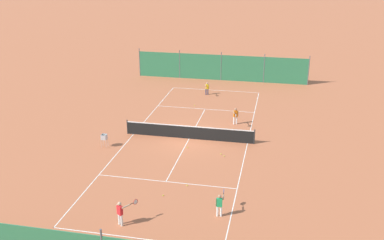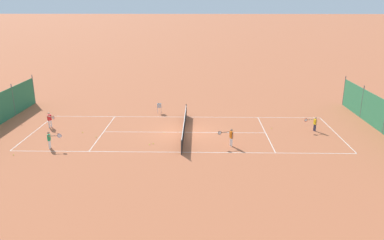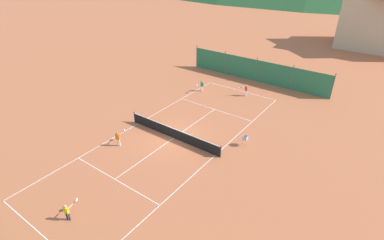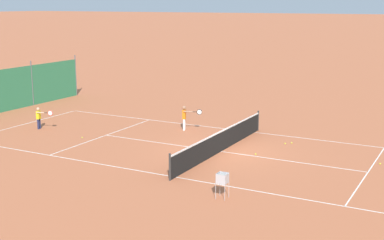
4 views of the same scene
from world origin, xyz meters
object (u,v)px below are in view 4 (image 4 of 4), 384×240
(player_far_service, at_px, (185,116))
(player_near_service, at_px, (39,116))
(tennis_ball_service_box, at_px, (82,138))
(tennis_net, at_px, (221,141))
(tennis_ball_alley_right, at_px, (285,143))
(tennis_ball_far_corner, at_px, (256,154))
(tennis_ball_mid_court, at_px, (292,143))
(tennis_ball_alley_left, at_px, (380,164))
(ball_hopper, at_px, (222,180))

(player_far_service, bearing_deg, player_near_service, -63.79)
(tennis_ball_service_box, bearing_deg, tennis_net, 98.39)
(player_near_service, xyz_separation_m, tennis_ball_service_box, (0.50, 3.25, -0.65))
(tennis_ball_alley_right, bearing_deg, tennis_ball_far_corner, -13.60)
(player_far_service, relative_size, tennis_ball_mid_court, 19.52)
(tennis_ball_alley_left, relative_size, tennis_ball_alley_right, 1.00)
(tennis_ball_mid_court, distance_m, ball_hopper, 8.13)
(player_far_service, relative_size, ball_hopper, 1.45)
(player_near_service, height_order, tennis_ball_far_corner, player_near_service)
(tennis_net, distance_m, tennis_ball_far_corner, 1.66)
(tennis_ball_service_box, distance_m, ball_hopper, 10.50)
(tennis_ball_alley_left, relative_size, tennis_ball_service_box, 1.00)
(player_near_service, relative_size, tennis_ball_far_corner, 17.58)
(ball_hopper, bearing_deg, player_near_service, -110.32)
(tennis_net, distance_m, tennis_ball_mid_court, 3.72)
(tennis_ball_alley_left, height_order, tennis_ball_far_corner, same)
(tennis_net, relative_size, player_near_service, 7.91)
(tennis_ball_alley_left, bearing_deg, tennis_ball_mid_court, -109.56)
(player_near_service, distance_m, tennis_ball_service_box, 3.35)
(tennis_ball_alley_left, bearing_deg, tennis_ball_service_box, -80.31)
(tennis_ball_alley_right, bearing_deg, ball_hopper, 2.66)
(tennis_ball_service_box, bearing_deg, player_near_service, -98.82)
(tennis_net, bearing_deg, tennis_ball_alley_left, 101.07)
(tennis_ball_alley_right, distance_m, ball_hopper, 7.90)
(player_near_service, relative_size, player_far_service, 0.90)
(tennis_ball_alley_left, distance_m, tennis_ball_service_box, 13.92)
(tennis_ball_alley_right, xyz_separation_m, ball_hopper, (7.86, 0.36, 0.62))
(tennis_net, xyz_separation_m, tennis_ball_far_corner, (-0.22, 1.57, -0.47))
(tennis_ball_alley_right, relative_size, tennis_ball_service_box, 1.00)
(player_far_service, distance_m, tennis_ball_alley_left, 10.21)
(player_near_service, bearing_deg, player_far_service, 116.21)
(tennis_net, distance_m, ball_hopper, 5.86)
(player_near_service, bearing_deg, tennis_ball_service_box, 81.18)
(tennis_ball_service_box, bearing_deg, tennis_ball_alley_left, 99.69)
(tennis_ball_mid_court, relative_size, ball_hopper, 0.07)
(tennis_net, height_order, player_near_service, player_near_service)
(ball_hopper, bearing_deg, tennis_ball_service_box, -113.90)
(tennis_ball_alley_left, bearing_deg, ball_hopper, -32.13)
(player_far_service, height_order, tennis_ball_mid_court, player_far_service)
(tennis_ball_alley_right, bearing_deg, player_near_service, -75.98)
(player_near_service, distance_m, player_far_service, 7.69)
(player_far_service, xyz_separation_m, tennis_ball_mid_court, (0.05, 5.81, -0.72))
(tennis_ball_alley_right, bearing_deg, player_far_service, -92.94)
(player_near_service, bearing_deg, tennis_ball_mid_court, 104.78)
(tennis_ball_mid_court, distance_m, tennis_ball_service_box, 10.22)
(tennis_ball_far_corner, bearing_deg, player_far_service, -117.83)
(player_far_service, height_order, tennis_ball_alley_right, player_far_service)
(player_near_service, relative_size, ball_hopper, 1.30)
(player_far_service, height_order, ball_hopper, player_far_service)
(ball_hopper, bearing_deg, tennis_net, -154.63)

